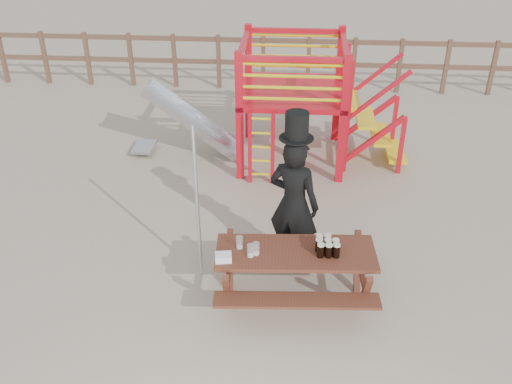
# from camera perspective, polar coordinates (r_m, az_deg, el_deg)

# --- Properties ---
(ground) EXTENTS (60.00, 60.00, 0.00)m
(ground) POSITION_cam_1_polar(r_m,az_deg,el_deg) (7.03, 1.10, -9.72)
(ground) COLOR tan
(ground) RESTS_ON ground
(back_fence) EXTENTS (15.09, 0.09, 1.20)m
(back_fence) POSITION_cam_1_polar(r_m,az_deg,el_deg) (12.95, 3.00, 13.29)
(back_fence) COLOR brown
(back_fence) RESTS_ON ground
(playground_fort) EXTENTS (4.71, 1.84, 2.10)m
(playground_fort) POSITION_cam_1_polar(r_m,az_deg,el_deg) (9.60, 3.19, 9.22)
(playground_fort) COLOR red
(playground_fort) RESTS_ON ground
(picnic_table) EXTENTS (1.88, 1.35, 0.70)m
(picnic_table) POSITION_cam_1_polar(r_m,az_deg,el_deg) (6.64, 3.92, -7.72)
(picnic_table) COLOR brown
(picnic_table) RESTS_ON ground
(man_with_hat) EXTENTS (0.76, 0.64, 2.09)m
(man_with_hat) POSITION_cam_1_polar(r_m,az_deg,el_deg) (6.94, 3.81, -0.90)
(man_with_hat) COLOR black
(man_with_hat) RESTS_ON ground
(metal_pole) EXTENTS (0.04, 0.04, 2.04)m
(metal_pole) POSITION_cam_1_polar(r_m,az_deg,el_deg) (6.71, -5.89, -1.34)
(metal_pole) COLOR #B2B2B7
(metal_pole) RESTS_ON ground
(parasol_base) EXTENTS (0.49, 0.49, 0.21)m
(parasol_base) POSITION_cam_1_polar(r_m,az_deg,el_deg) (7.52, 10.15, -6.67)
(parasol_base) COLOR #37383C
(parasol_base) RESTS_ON ground
(paper_bag) EXTENTS (0.20, 0.16, 0.08)m
(paper_bag) POSITION_cam_1_polar(r_m,az_deg,el_deg) (6.32, -3.28, -6.55)
(paper_bag) COLOR white
(paper_bag) RESTS_ON picnic_table
(stout_pints) EXTENTS (0.27, 0.26, 0.17)m
(stout_pints) POSITION_cam_1_polar(r_m,az_deg,el_deg) (6.45, 7.09, -5.40)
(stout_pints) COLOR black
(stout_pints) RESTS_ON picnic_table
(empty_glasses) EXTENTS (0.28, 0.23, 0.15)m
(empty_glasses) POSITION_cam_1_polar(r_m,az_deg,el_deg) (6.40, -0.74, -5.59)
(empty_glasses) COLOR silver
(empty_glasses) RESTS_ON picnic_table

